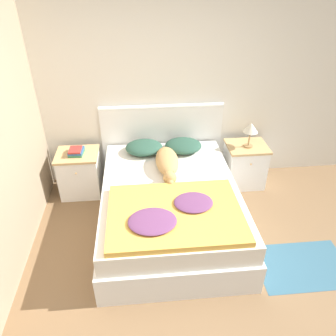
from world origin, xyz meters
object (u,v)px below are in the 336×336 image
(bed, at_px, (170,206))
(nightstand_left, at_px, (80,173))
(nightstand_right, at_px, (245,165))
(pillow_right, at_px, (183,146))
(book_stack, at_px, (76,151))
(dog, at_px, (167,162))
(table_lamp, at_px, (251,129))
(pillow_left, at_px, (144,147))

(bed, xyz_separation_m, nightstand_left, (-1.08, 0.75, 0.02))
(nightstand_right, distance_m, pillow_right, 0.89)
(bed, bearing_deg, book_stack, 145.45)
(pillow_right, bearing_deg, nightstand_right, -0.12)
(dog, bearing_deg, nightstand_left, 159.53)
(nightstand_left, distance_m, pillow_right, 1.37)
(pillow_right, height_order, book_stack, pillow_right)
(bed, xyz_separation_m, table_lamp, (1.08, 0.72, 0.56))
(bed, distance_m, pillow_right, 0.87)
(bed, xyz_separation_m, book_stack, (-1.08, 0.74, 0.35))
(bed, relative_size, nightstand_left, 3.45)
(nightstand_left, height_order, pillow_right, pillow_right)
(book_stack, bearing_deg, pillow_right, 0.56)
(bed, relative_size, table_lamp, 6.12)
(dog, height_order, table_lamp, table_lamp)
(pillow_left, bearing_deg, table_lamp, -1.34)
(table_lamp, bearing_deg, pillow_right, 177.86)
(pillow_left, relative_size, table_lamp, 1.41)
(pillow_left, relative_size, pillow_right, 1.00)
(nightstand_left, xyz_separation_m, pillow_right, (1.32, 0.00, 0.33))
(bed, distance_m, dog, 0.50)
(bed, bearing_deg, pillow_left, 108.10)
(nightstand_left, bearing_deg, nightstand_right, 0.00)
(nightstand_left, relative_size, dog, 0.72)
(dog, bearing_deg, pillow_right, 59.50)
(bed, xyz_separation_m, pillow_left, (-0.25, 0.75, 0.35))
(pillow_right, xyz_separation_m, table_lamp, (0.83, -0.03, 0.21))
(bed, bearing_deg, table_lamp, 33.86)
(pillow_right, height_order, dog, dog)
(nightstand_left, relative_size, pillow_right, 1.26)
(nightstand_left, relative_size, table_lamp, 1.77)
(pillow_right, bearing_deg, bed, -108.10)
(book_stack, bearing_deg, table_lamp, -0.48)
(table_lamp, bearing_deg, nightstand_left, 179.22)
(nightstand_left, xyz_separation_m, nightstand_right, (2.16, 0.00, 0.00))
(nightstand_left, bearing_deg, bed, -34.92)
(bed, bearing_deg, pillow_right, 71.90)
(dog, distance_m, book_stack, 1.15)
(nightstand_right, bearing_deg, pillow_left, 179.93)
(bed, bearing_deg, nightstand_left, 145.08)
(dog, xyz_separation_m, table_lamp, (1.07, 0.38, 0.20))
(nightstand_left, distance_m, nightstand_right, 2.16)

